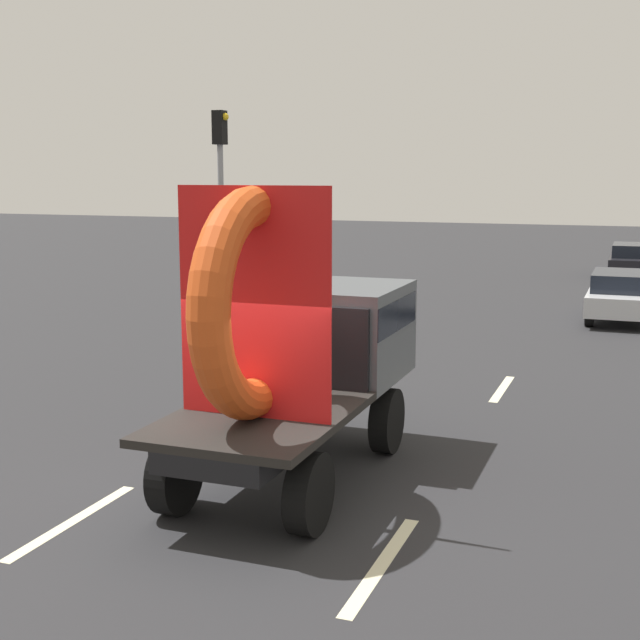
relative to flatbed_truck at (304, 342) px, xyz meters
The scene contains 9 objects.
ground_plane 2.24m from the flatbed_truck, 99.65° to the right, with size 120.00×120.00×0.00m, color #28282B.
flatbed_truck is the anchor object (origin of this frame).
distant_sedan 14.68m from the flatbed_truck, 75.49° to the left, with size 1.75×4.08×1.33m.
traffic_light 12.94m from the flatbed_truck, 121.90° to the left, with size 0.42×0.36×5.63m.
lane_dash_left_near 3.66m from the flatbed_truck, 124.68° to the right, with size 2.34×0.16×0.01m, color beige.
lane_dash_left_far 5.75m from the flatbed_truck, 109.58° to the left, with size 2.29×0.16×0.01m, color beige.
lane_dash_right_near 3.52m from the flatbed_truck, 53.16° to the right, with size 2.42×0.16×0.01m, color beige.
lane_dash_right_far 5.93m from the flatbed_truck, 71.12° to the left, with size 2.08×0.16×0.01m, color beige.
oncoming_car 24.98m from the flatbed_truck, 81.30° to the left, with size 1.70×3.96×1.29m.
Camera 1 is at (4.42, -9.13, 3.98)m, focal length 48.60 mm.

